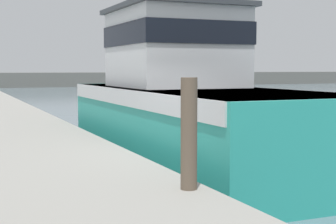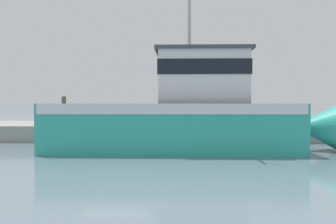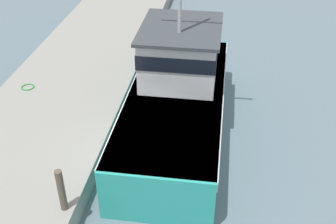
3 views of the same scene
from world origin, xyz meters
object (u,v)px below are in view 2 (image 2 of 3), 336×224
(mooring_post, at_px, (64,111))
(water_bottle_on_curb, at_px, (90,120))
(fishing_boat_main, at_px, (186,113))
(water_bottle_by_bike, at_px, (72,119))
(bicycle_touring, at_px, (65,116))

(mooring_post, relative_size, water_bottle_on_curb, 6.15)
(mooring_post, distance_m, water_bottle_on_curb, 3.79)
(fishing_boat_main, bearing_deg, water_bottle_by_bike, -135.51)
(bicycle_touring, height_order, water_bottle_by_bike, bicycle_touring)
(water_bottle_by_bike, bearing_deg, water_bottle_on_curb, 63.33)
(mooring_post, bearing_deg, water_bottle_on_curb, 176.11)
(water_bottle_by_bike, bearing_deg, fishing_boat_main, 44.51)
(bicycle_touring, xyz_separation_m, water_bottle_on_curb, (-0.50, 1.33, -0.25))
(fishing_boat_main, xyz_separation_m, mooring_post, (-2.59, -5.79, 0.00))
(fishing_boat_main, distance_m, bicycle_touring, 9.01)
(bicycle_touring, bearing_deg, fishing_boat_main, 40.68)
(bicycle_touring, bearing_deg, mooring_post, 9.42)
(mooring_post, bearing_deg, water_bottle_by_bike, -166.24)
(fishing_boat_main, height_order, water_bottle_by_bike, fishing_boat_main)
(water_bottle_on_curb, distance_m, water_bottle_by_bike, 1.49)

